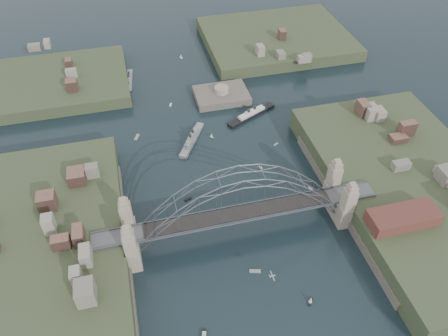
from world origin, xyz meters
TOP-DOWN VIEW (x-y plane):
  - ground at (0.00, 0.00)m, footprint 500.00×500.00m
  - bridge at (0.00, 0.00)m, footprint 84.00×13.80m
  - shore_west at (-57.32, 0.00)m, footprint 50.50×90.00m
  - shore_east at (57.32, 0.00)m, footprint 50.50×90.00m
  - headland_nw at (-55.00, 95.00)m, footprint 60.00×45.00m
  - headland_ne at (50.00, 110.00)m, footprint 70.00×55.00m
  - fort_island at (12.00, 70.00)m, footprint 22.00×16.00m
  - wharf_shed at (44.00, -14.00)m, footprint 20.00×8.00m
  - finger_pier at (39.00, -28.00)m, footprint 4.00×22.00m
  - naval_cruiser_near at (-5.51, 45.18)m, footprint 12.53×18.95m
  - naval_cruiser_far at (-24.26, 92.87)m, footprint 4.09×16.31m
  - ocean_liner at (20.51, 54.75)m, footprint 21.92×12.67m
  - aeroplane at (2.75, -21.45)m, footprint 1.61×3.06m
  - small_boat_a at (-12.34, 16.75)m, footprint 2.66×1.73m
  - small_boat_b at (14.81, 25.14)m, footprint 1.79×2.00m
  - small_boat_c at (0.72, -14.61)m, footprint 3.33×1.87m
  - small_boat_d at (24.23, 35.69)m, footprint 2.11×1.68m
  - small_boat_e at (-25.22, 52.47)m, footprint 2.52×3.72m
  - small_boat_f at (2.14, 45.64)m, footprint 1.50×1.81m
  - small_boat_g at (12.06, -27.10)m, footprint 2.24×2.33m
  - small_boat_h at (-9.55, 70.25)m, footprint 1.39×2.31m
  - small_boat_i at (27.96, 11.11)m, footprint 0.91×2.67m
  - small_boat_j at (-17.06, -29.47)m, footprint 2.12×3.70m
  - small_boat_k at (1.31, 107.28)m, footprint 1.48×1.84m
  - small_boat_l at (-38.44, 26.91)m, footprint 2.57×1.95m

SIDE VIEW (x-z plane):
  - fort_island at x=12.00m, z-range -5.04..4.36m
  - ground at x=0.00m, z-range 0.00..0.00m
  - small_boat_a at x=-12.34m, z-range -0.08..0.38m
  - small_boat_c at x=0.72m, z-range -0.08..0.38m
  - small_boat_d at x=24.23m, z-range -0.08..0.38m
  - small_boat_e at x=-25.22m, z-range -0.08..0.38m
  - small_boat_h at x=-9.55m, z-range -0.08..0.38m
  - small_boat_j at x=-17.06m, z-range -0.43..0.99m
  - small_boat_i at x=27.96m, z-range -0.43..1.00m
  - small_boat_b at x=14.81m, z-range -0.42..1.00m
  - headland_nw at x=-55.00m, z-range -4.00..5.00m
  - finger_pier at x=39.00m, z-range 0.00..1.40m
  - headland_ne at x=50.00m, z-range -4.00..5.50m
  - small_boat_l at x=-38.44m, z-range -0.34..2.03m
  - naval_cruiser_far at x=-24.26m, z-range -1.88..3.58m
  - small_boat_g at x=12.06m, z-range -0.33..2.05m
  - ocean_liner at x=20.51m, z-range -1.93..3.67m
  - naval_cruiser_near at x=-5.51m, z-range -2.10..4.00m
  - small_boat_k at x=1.31m, z-range -0.20..2.17m
  - small_boat_f at x=2.14m, z-range -0.20..2.17m
  - shore_west at x=-57.32m, z-range -4.03..7.97m
  - shore_east at x=57.32m, z-range -4.03..7.97m
  - aeroplane at x=2.75m, z-range 7.09..7.53m
  - wharf_shed at x=44.00m, z-range 8.00..12.00m
  - bridge at x=0.00m, z-range 0.02..24.62m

